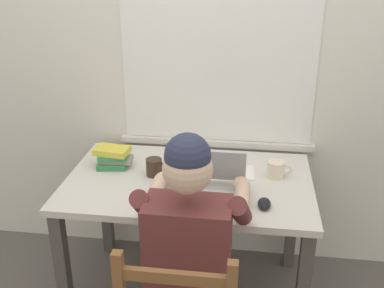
% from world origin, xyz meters
% --- Properties ---
extents(back_wall, '(6.00, 0.08, 2.60)m').
position_xyz_m(back_wall, '(0.00, 0.47, 1.30)').
color(back_wall, silver).
rests_on(back_wall, ground).
extents(desk, '(1.26, 0.79, 0.74)m').
position_xyz_m(desk, '(0.00, 0.00, 0.64)').
color(desk, beige).
rests_on(desk, ground).
extents(seated_person, '(0.50, 0.60, 1.23)m').
position_xyz_m(seated_person, '(0.08, -0.47, 0.67)').
color(seated_person, brown).
rests_on(seated_person, ground).
extents(laptop, '(0.33, 0.33, 0.21)m').
position_xyz_m(laptop, '(0.12, -0.15, 0.79)').
color(laptop, '#ADAFB2').
rests_on(laptop, desk).
extents(computer_mouse, '(0.06, 0.10, 0.03)m').
position_xyz_m(computer_mouse, '(0.38, -0.22, 0.76)').
color(computer_mouse, black).
rests_on(computer_mouse, desk).
extents(coffee_mug_white, '(0.13, 0.09, 0.09)m').
position_xyz_m(coffee_mug_white, '(0.44, 0.09, 0.78)').
color(coffee_mug_white, beige).
rests_on(coffee_mug_white, desk).
extents(coffee_mug_dark, '(0.12, 0.08, 0.09)m').
position_xyz_m(coffee_mug_dark, '(-0.18, 0.02, 0.79)').
color(coffee_mug_dark, '#38281E').
rests_on(coffee_mug_dark, desk).
extents(book_stack_main, '(0.21, 0.15, 0.11)m').
position_xyz_m(book_stack_main, '(-0.43, 0.09, 0.80)').
color(book_stack_main, '#38844C').
rests_on(book_stack_main, desk).
extents(paper_pile_near_laptop, '(0.19, 0.18, 0.01)m').
position_xyz_m(paper_pile_near_laptop, '(0.24, 0.10, 0.74)').
color(paper_pile_near_laptop, white).
rests_on(paper_pile_near_laptop, desk).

